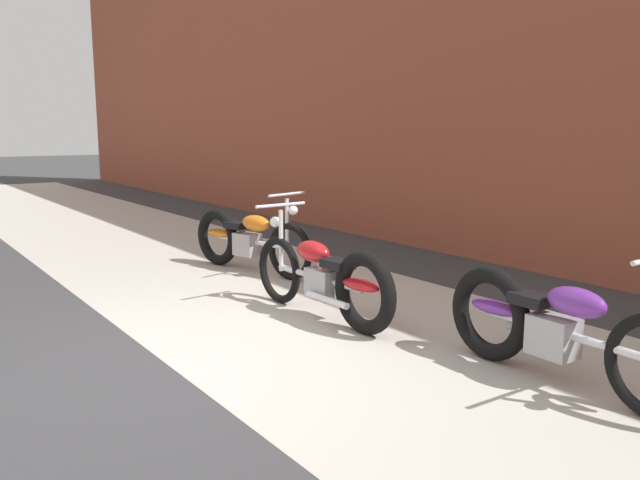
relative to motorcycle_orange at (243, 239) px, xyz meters
The scene contains 6 objects.
ground_plane 3.36m from the motorcycle_orange, 38.46° to the right, with size 80.00×80.00×0.00m, color #38383A.
sidewalk_slab 2.66m from the motorcycle_orange, ahead, with size 36.00×3.50×0.01m, color #B2ADA3.
brick_building_wall 4.84m from the motorcycle_orange, 50.12° to the left, with size 36.00×0.50×6.02m, color brown.
motorcycle_orange is the anchor object (origin of this frame).
motorcycle_red 2.41m from the motorcycle_orange, ahead, with size 2.01×0.58×1.03m.
motorcycle_purple 4.40m from the motorcycle_orange, ahead, with size 2.01×0.58×1.03m.
Camera 1 is at (4.43, -1.75, 1.76)m, focal length 36.32 mm.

